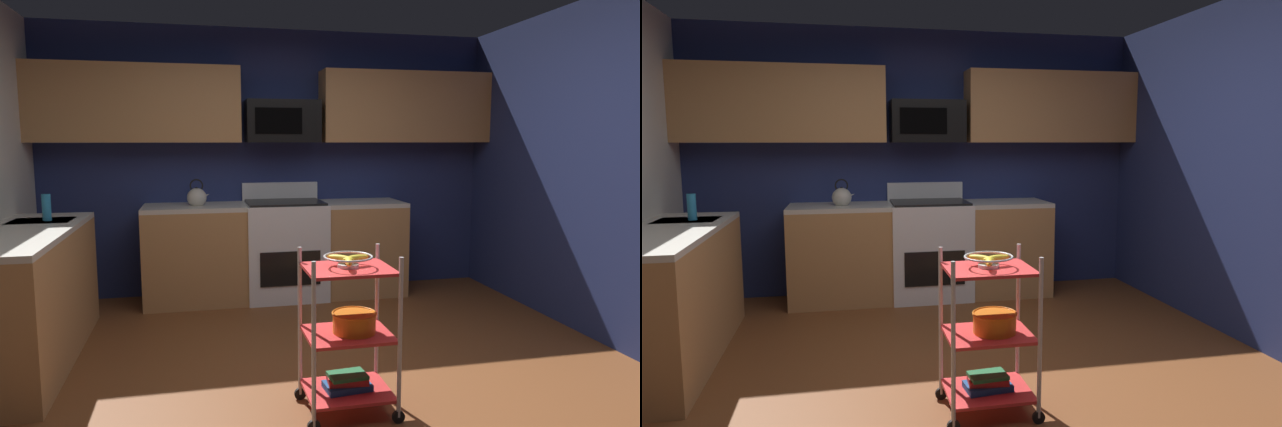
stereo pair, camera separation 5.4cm
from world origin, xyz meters
The scene contains 12 objects.
floor centered at (0.00, 0.00, -0.02)m, with size 4.40×4.80×0.04m, color brown.
wall_back centered at (0.00, 2.43, 1.30)m, with size 4.52×0.06×2.60m, color navy.
counter_run centered at (-0.82, 1.57, 0.46)m, with size 3.44×2.45×0.92m.
oven_range centered at (0.07, 2.10, 0.48)m, with size 0.76×0.65×1.10m.
upper_cabinets centered at (-0.02, 2.23, 1.85)m, with size 4.40×0.33×0.70m.
microwave centered at (0.07, 2.21, 1.70)m, with size 0.70×0.39×0.40m.
rolling_cart centered at (0.05, -0.29, 0.45)m, with size 0.54×0.41×0.91m.
fruit_bowl centered at (0.05, -0.29, 0.88)m, with size 0.27×0.27×0.07m.
mixing_bowl_large centered at (0.08, -0.29, 0.52)m, with size 0.25×0.25×0.11m.
book_stack centered at (0.05, -0.29, 0.17)m, with size 0.27×0.18×0.09m.
kettle centered at (-0.75, 2.10, 1.00)m, with size 0.21×0.18×0.26m.
dish_soap_bottle centered at (-1.85, 1.33, 1.02)m, with size 0.06×0.06×0.20m, color #2D8CBF.
Camera 2 is at (-0.70, -3.17, 1.52)m, focal length 31.23 mm.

